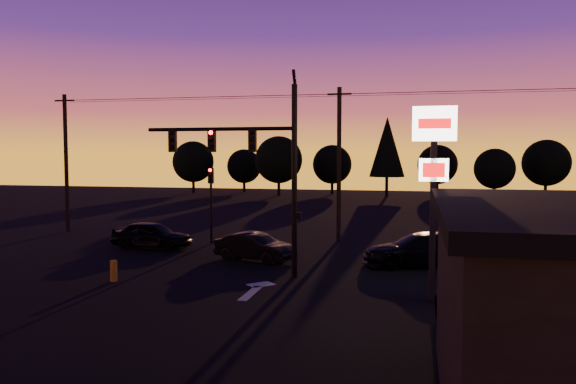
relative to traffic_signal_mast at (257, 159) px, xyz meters
name	(u,v)px	position (x,y,z in m)	size (l,w,h in m)	color
ground	(229,299)	(0.10, -3.99, -4.94)	(120.00, 120.00, 0.00)	black
lane_arrow	(256,289)	(0.60, -2.33, -4.93)	(1.20, 3.10, 0.01)	beige
traffic_signal_mast	(257,159)	(0.00, 0.00, 0.00)	(6.79, 0.52, 8.58)	black
secondary_signal	(211,194)	(-4.90, 7.49, -2.07)	(0.30, 0.31, 4.35)	black
pylon_sign	(434,161)	(7.10, -2.49, -0.02)	(1.50, 0.28, 6.80)	black
utility_pole_0	(66,162)	(-15.90, 10.01, -0.34)	(1.40, 0.26, 9.00)	black
utility_pole_1	(339,163)	(2.10, 10.01, -0.34)	(1.40, 0.26, 9.00)	black
power_wires	(339,95)	(2.10, 10.01, 3.63)	(36.00, 1.22, 0.07)	black
bollard	(114,271)	(-5.37, -2.37, -4.51)	(0.29, 0.29, 0.86)	#B48515
tree_0	(193,162)	(-21.90, 46.01, -0.88)	(5.36, 5.36, 6.74)	black
tree_1	(244,166)	(-15.90, 49.01, -1.50)	(4.54, 4.54, 5.71)	black
tree_2	(279,160)	(-9.90, 44.01, -0.57)	(5.77, 5.78, 7.26)	black
tree_3	(332,164)	(-3.90, 48.01, -1.19)	(4.95, 4.95, 6.22)	black
tree_4	(387,147)	(3.10, 45.01, 0.99)	(4.18, 4.18, 9.50)	black
tree_5	(438,165)	(9.10, 50.01, -1.19)	(4.95, 4.95, 6.22)	black
tree_6	(495,169)	(15.10, 44.01, -1.50)	(4.54, 4.54, 5.71)	black
tree_7	(546,163)	(21.10, 47.01, -0.88)	(5.36, 5.36, 6.74)	black
car_left	(152,235)	(-7.48, 5.21, -4.19)	(1.76, 4.37, 1.49)	black
car_mid	(255,247)	(-1.05, 3.18, -4.27)	(1.41, 4.04, 1.33)	black
car_right	(421,249)	(6.76, 3.56, -4.17)	(2.16, 5.31, 1.54)	black
suv_parked	(509,322)	(8.96, -7.25, -4.19)	(2.49, 5.39, 1.50)	black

